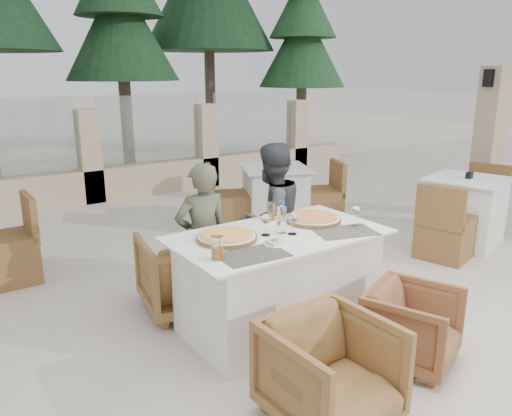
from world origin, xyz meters
TOP-DOWN VIEW (x-y plane):
  - ground at (0.00, 0.00)m, footprint 80.00×80.00m
  - perimeter_wall_far at (0.00, 4.80)m, footprint 10.00×0.34m
  - lantern_pillar at (4.20, 1.00)m, footprint 0.34×0.34m
  - pine_centre at (1.50, 7.20)m, footprint 2.20×2.20m
  - pine_mid_right at (3.80, 7.80)m, footprint 2.99×2.99m
  - pine_far_right at (5.50, 6.50)m, footprint 1.98×1.98m
  - dining_table at (-0.01, 0.09)m, footprint 1.60×0.90m
  - placemat_near_left at (-0.42, -0.17)m, footprint 0.47×0.33m
  - placemat_near_right at (0.43, -0.16)m, footprint 0.52×0.42m
  - pizza_left at (-0.40, 0.19)m, footprint 0.50×0.50m
  - pizza_right at (0.41, 0.18)m, footprint 0.59×0.59m
  - water_bottle at (0.02, 0.10)m, footprint 0.08×0.08m
  - wine_glass_centre at (-0.11, 0.11)m, footprint 0.08×0.08m
  - wine_glass_near at (0.06, 0.02)m, footprint 0.09×0.09m
  - wine_glass_corner at (0.59, -0.10)m, footprint 0.09×0.09m
  - beer_glass_left at (-0.65, -0.10)m, footprint 0.09×0.09m
  - beer_glass_right at (0.15, 0.41)m, footprint 0.07×0.07m
  - olive_dish at (-0.19, -0.10)m, footprint 0.14×0.14m
  - armchair_far_left at (-0.45, 0.80)m, footprint 0.79×0.81m
  - armchair_far_right at (0.46, 0.58)m, footprint 0.90×0.91m
  - armchair_near_left at (-0.41, -0.93)m, footprint 0.67×0.68m
  - armchair_near_right at (0.46, -0.81)m, footprint 0.74×0.75m
  - diner_left at (-0.34, 0.67)m, footprint 0.49×0.35m
  - diner_right at (0.35, 0.67)m, footprint 0.73×0.60m
  - bg_table_b at (1.55, 2.22)m, footprint 1.83×1.41m
  - bg_table_c at (2.95, 0.45)m, footprint 1.80×1.22m

SIDE VIEW (x-z plane):
  - ground at x=0.00m, z-range 0.00..0.00m
  - armchair_near_right at x=0.46m, z-range 0.00..0.53m
  - armchair_near_left at x=-0.41m, z-range 0.00..0.61m
  - armchair_far_left at x=-0.45m, z-range 0.00..0.64m
  - armchair_far_right at x=0.46m, z-range 0.00..0.65m
  - dining_table at x=-0.01m, z-range 0.00..0.77m
  - bg_table_b at x=1.55m, z-range 0.00..0.77m
  - bg_table_c at x=2.95m, z-range 0.00..0.77m
  - diner_left at x=-0.34m, z-range 0.00..1.25m
  - diner_right at x=0.35m, z-range 0.00..1.35m
  - placemat_near_left at x=-0.42m, z-range 0.77..0.77m
  - placemat_near_right at x=0.43m, z-range 0.77..0.77m
  - olive_dish at x=-0.19m, z-range 0.77..0.81m
  - pizza_left at x=-0.40m, z-range 0.77..0.83m
  - pizza_right at x=0.41m, z-range 0.77..0.83m
  - perimeter_wall_far at x=0.00m, z-range 0.00..1.60m
  - beer_glass_right at x=0.15m, z-range 0.77..0.91m
  - beer_glass_left at x=-0.65m, z-range 0.77..0.93m
  - wine_glass_centre at x=-0.11m, z-range 0.77..0.95m
  - wine_glass_near at x=0.06m, z-range 0.77..0.95m
  - wine_glass_corner at x=0.59m, z-range 0.77..0.95m
  - water_bottle at x=0.02m, z-range 0.77..1.02m
  - lantern_pillar at x=4.20m, z-range 0.00..2.00m
  - pine_far_right at x=5.50m, z-range 0.00..4.50m
  - pine_centre at x=1.50m, z-range 0.00..5.00m
  - pine_mid_right at x=3.80m, z-range 0.00..6.80m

